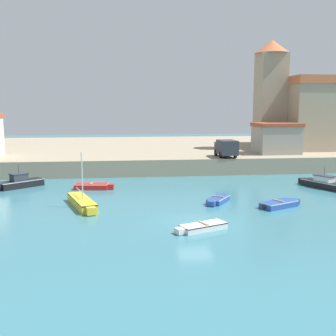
# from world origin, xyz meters

# --- Properties ---
(ground_plane) EXTENTS (200.00, 200.00, 0.00)m
(ground_plane) POSITION_xyz_m (0.00, 0.00, 0.00)
(ground_plane) COLOR teal
(quay_seawall) EXTENTS (120.00, 40.00, 2.06)m
(quay_seawall) POSITION_xyz_m (0.00, 39.40, 1.03)
(quay_seawall) COLOR gray
(quay_seawall) RESTS_ON ground
(sailboat_yellow_0) EXTENTS (3.06, 6.27, 4.67)m
(sailboat_yellow_0) POSITION_xyz_m (-8.66, 5.50, 0.40)
(sailboat_yellow_0) COLOR yellow
(sailboat_yellow_0) RESTS_ON ground
(dinghy_blue_1) EXTENTS (3.99, 2.69, 0.61)m
(dinghy_blue_1) POSITION_xyz_m (7.88, 3.44, 0.29)
(dinghy_blue_1) COLOR #284C9E
(dinghy_blue_1) RESTS_ON ground
(motorboat_black_2) EXTENTS (4.71, 4.20, 2.42)m
(motorboat_black_2) POSITION_xyz_m (-15.98, 14.62, 0.54)
(motorboat_black_2) COLOR black
(motorboat_black_2) RESTS_ON ground
(motorboat_black_3) EXTENTS (3.51, 5.93, 2.26)m
(motorboat_black_3) POSITION_xyz_m (15.65, 10.48, 0.50)
(motorboat_black_3) COLOR black
(motorboat_black_3) RESTS_ON ground
(dinghy_blue_4) EXTENTS (2.62, 3.18, 0.58)m
(dinghy_blue_4) POSITION_xyz_m (3.08, 5.58, 0.28)
(dinghy_blue_4) COLOR #284C9E
(dinghy_blue_4) RESTS_ON ground
(dinghy_white_5) EXTENTS (3.86, 2.37, 0.51)m
(dinghy_white_5) POSITION_xyz_m (0.10, -2.04, 0.24)
(dinghy_white_5) COLOR white
(dinghy_white_5) RESTS_ON ground
(dinghy_red_6) EXTENTS (4.10, 1.78, 0.65)m
(dinghy_red_6) POSITION_xyz_m (-8.29, 12.88, 0.31)
(dinghy_red_6) COLOR red
(dinghy_red_6) RESTS_ON ground
(church) EXTENTS (13.89, 16.76, 16.35)m
(church) POSITION_xyz_m (23.02, 33.26, 8.00)
(church) COLOR gray
(church) RESTS_ON quay_seawall
(harbor_shed_far_end) EXTENTS (5.87, 5.15, 4.22)m
(harbor_shed_far_end) POSITION_xyz_m (16.00, 24.78, 4.19)
(harbor_shed_far_end) COLOR gray
(harbor_shed_far_end) RESTS_ON quay_seawall
(truck_on_quay) EXTENTS (2.24, 4.34, 2.20)m
(truck_on_quay) POSITION_xyz_m (8.01, 21.41, 3.28)
(truck_on_quay) COLOR #333338
(truck_on_quay) RESTS_ON quay_seawall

